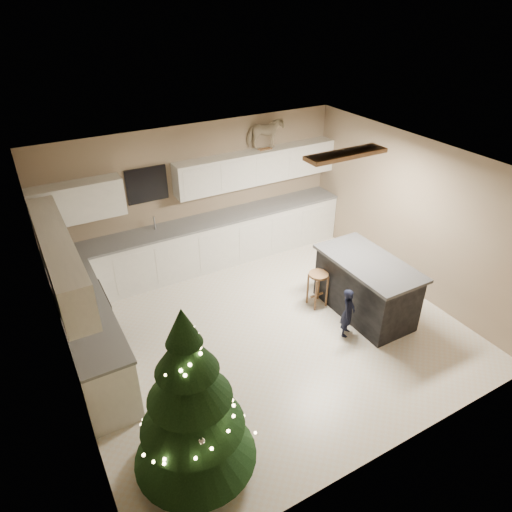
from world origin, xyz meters
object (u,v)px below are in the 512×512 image
object	(u,v)px
bar_stool	(318,281)
christmas_tree	(191,410)
island	(366,287)
rocking_horse	(265,133)
toddler	(348,313)

from	to	relation	value
bar_stool	christmas_tree	world-z (taller)	christmas_tree
island	rocking_horse	bearing A→B (deg)	96.25
island	christmas_tree	world-z (taller)	christmas_tree
christmas_tree	toddler	size ratio (longest dim) A/B	2.73
bar_stool	rocking_horse	world-z (taller)	rocking_horse
bar_stool	toddler	size ratio (longest dim) A/B	0.76
rocking_horse	bar_stool	bearing A→B (deg)	-171.67
christmas_tree	bar_stool	bearing A→B (deg)	31.40
toddler	rocking_horse	size ratio (longest dim) A/B	1.14
toddler	rocking_horse	distance (m)	3.54
christmas_tree	toddler	world-z (taller)	christmas_tree
island	bar_stool	size ratio (longest dim) A/B	2.80
bar_stool	rocking_horse	size ratio (longest dim) A/B	0.87
island	christmas_tree	size ratio (longest dim) A/B	0.78
bar_stool	toddler	world-z (taller)	toddler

